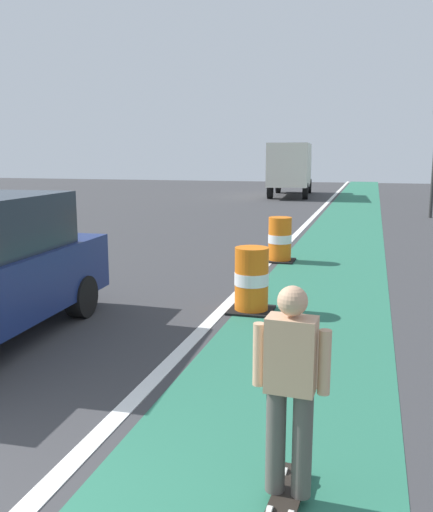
# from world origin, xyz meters

# --- Properties ---
(bike_lane_strip) EXTENTS (2.50, 80.00, 0.01)m
(bike_lane_strip) POSITION_xyz_m (2.40, 12.00, 0.00)
(bike_lane_strip) COLOR #286B51
(bike_lane_strip) RESTS_ON ground
(lane_divider_stripe) EXTENTS (0.20, 80.00, 0.01)m
(lane_divider_stripe) POSITION_xyz_m (0.90, 12.00, 0.01)
(lane_divider_stripe) COLOR silver
(lane_divider_stripe) RESTS_ON ground
(skateboarder_on_lane) EXTENTS (0.57, 0.81, 1.69)m
(skateboarder_on_lane) POSITION_xyz_m (2.76, 1.31, 0.91)
(skateboarder_on_lane) COLOR black
(skateboarder_on_lane) RESTS_ON ground
(traffic_barrel_front) EXTENTS (0.73, 0.73, 1.09)m
(traffic_barrel_front) POSITION_xyz_m (1.39, 6.26, 0.53)
(traffic_barrel_front) COLOR orange
(traffic_barrel_front) RESTS_ON ground
(traffic_barrel_mid) EXTENTS (0.73, 0.73, 1.09)m
(traffic_barrel_mid) POSITION_xyz_m (1.12, 10.73, 0.53)
(traffic_barrel_mid) COLOR orange
(traffic_barrel_mid) RESTS_ON ground
(delivery_truck_down_block) EXTENTS (2.82, 7.74, 3.23)m
(delivery_truck_down_block) POSITION_xyz_m (-1.73, 31.99, 1.85)
(delivery_truck_down_block) COLOR silver
(delivery_truck_down_block) RESTS_ON ground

